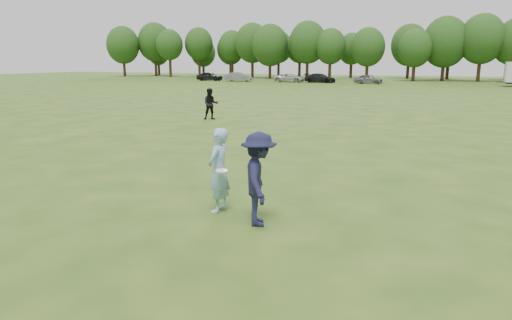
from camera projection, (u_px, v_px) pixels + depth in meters
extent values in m
plane|color=#284A15|center=(206.00, 218.00, 10.06)|extent=(200.00, 200.00, 0.00)
imported|color=#8BB7D8|center=(219.00, 170.00, 10.32)|extent=(0.46, 0.71, 1.93)
imported|color=#191A37|center=(259.00, 179.00, 9.48)|extent=(1.21, 1.47, 1.98)
imported|color=black|center=(211.00, 104.00, 26.53)|extent=(1.11, 1.04, 1.82)
imported|color=black|center=(210.00, 76.00, 76.84)|extent=(4.49, 2.10, 1.49)
imported|color=slate|center=(238.00, 77.00, 74.36)|extent=(4.61, 2.06, 1.47)
imported|color=#B5B5BA|center=(290.00, 78.00, 71.99)|extent=(4.96, 2.68, 1.32)
imported|color=black|center=(320.00, 78.00, 70.26)|extent=(5.07, 2.62, 1.41)
imported|color=slate|center=(368.00, 79.00, 66.86)|extent=(4.16, 1.84, 1.39)
cylinder|color=white|center=(222.00, 171.00, 10.00)|extent=(0.27, 0.27, 0.06)
cube|color=#333333|center=(501.00, 82.00, 60.34)|extent=(1.20, 0.15, 0.12)
cylinder|color=#332114|center=(124.00, 68.00, 97.88)|extent=(0.56, 0.56, 3.63)
ellipsoid|color=#1E3C14|center=(123.00, 45.00, 96.86)|extent=(6.88, 6.88, 7.91)
cylinder|color=#332114|center=(156.00, 66.00, 99.57)|extent=(0.56, 0.56, 4.13)
ellipsoid|color=#1E3C14|center=(155.00, 42.00, 98.47)|extent=(7.25, 7.25, 8.34)
cylinder|color=#332114|center=(170.00, 67.00, 93.95)|extent=(0.56, 0.56, 4.18)
ellipsoid|color=#1E3C14|center=(169.00, 45.00, 93.01)|extent=(5.42, 5.42, 6.23)
cylinder|color=#332114|center=(199.00, 66.00, 95.16)|extent=(0.56, 0.56, 4.26)
ellipsoid|color=#1E3C14|center=(199.00, 44.00, 94.18)|extent=(5.79, 5.79, 6.66)
cylinder|color=#332114|center=(232.00, 67.00, 93.95)|extent=(0.56, 0.56, 3.91)
ellipsoid|color=#1E3C14|center=(232.00, 46.00, 93.03)|extent=(5.47, 5.47, 6.29)
cylinder|color=#332114|center=(252.00, 68.00, 90.33)|extent=(0.56, 0.56, 3.83)
ellipsoid|color=#1E3C14|center=(252.00, 43.00, 89.31)|extent=(6.75, 6.75, 7.76)
cylinder|color=#332114|center=(270.00, 70.00, 85.84)|extent=(0.56, 0.56, 3.25)
ellipsoid|color=#1E3C14|center=(270.00, 45.00, 84.88)|extent=(6.76, 6.76, 7.78)
cylinder|color=#332114|center=(307.00, 69.00, 83.40)|extent=(0.56, 0.56, 3.71)
ellipsoid|color=#1E3C14|center=(308.00, 42.00, 82.39)|extent=(6.68, 6.68, 7.68)
cylinder|color=#332114|center=(330.00, 70.00, 81.41)|extent=(0.56, 0.56, 3.46)
ellipsoid|color=#1E3C14|center=(330.00, 46.00, 80.54)|extent=(5.49, 5.49, 6.31)
cylinder|color=#332114|center=(367.00, 71.00, 78.78)|extent=(0.56, 0.56, 3.14)
ellipsoid|color=#1E3C14|center=(368.00, 47.00, 77.91)|extent=(5.78, 5.78, 6.64)
cylinder|color=#332114|center=(413.00, 72.00, 75.58)|extent=(0.56, 0.56, 3.01)
ellipsoid|color=#1E3C14|center=(415.00, 48.00, 74.76)|extent=(5.46, 5.46, 6.28)
cylinder|color=#332114|center=(443.00, 71.00, 75.98)|extent=(0.56, 0.56, 3.23)
ellipsoid|color=#1E3C14|center=(445.00, 42.00, 74.98)|extent=(7.29, 7.29, 8.38)
cylinder|color=#332114|center=(479.00, 70.00, 73.75)|extent=(0.56, 0.56, 3.77)
ellipsoid|color=#1E3C14|center=(482.00, 39.00, 72.71)|extent=(6.95, 6.95, 8.00)
cylinder|color=#332114|center=(159.00, 69.00, 105.28)|extent=(0.56, 0.56, 2.97)
ellipsoid|color=#1E3C14|center=(158.00, 53.00, 104.52)|extent=(4.85, 4.85, 5.58)
cylinder|color=#332114|center=(204.00, 69.00, 102.00)|extent=(0.56, 0.56, 2.73)
ellipsoid|color=#1E3C14|center=(203.00, 53.00, 101.21)|extent=(5.45, 5.45, 6.27)
cylinder|color=#332114|center=(231.00, 69.00, 97.60)|extent=(0.56, 0.56, 3.25)
ellipsoid|color=#1E3C14|center=(230.00, 49.00, 96.73)|extent=(5.68, 5.68, 6.53)
cylinder|color=#332114|center=(278.00, 68.00, 96.45)|extent=(0.56, 0.56, 3.62)
ellipsoid|color=#1E3C14|center=(279.00, 47.00, 95.54)|extent=(5.80, 5.80, 6.67)
cylinder|color=#332114|center=(299.00, 68.00, 92.06)|extent=(0.56, 0.56, 3.61)
ellipsoid|color=#1E3C14|center=(300.00, 47.00, 91.16)|extent=(5.58, 5.58, 6.42)
cylinder|color=#332114|center=(351.00, 69.00, 88.59)|extent=(0.56, 0.56, 3.29)
ellipsoid|color=#1E3C14|center=(352.00, 49.00, 87.76)|extent=(5.30, 5.30, 6.09)
cylinder|color=#332114|center=(408.00, 70.00, 85.88)|extent=(0.56, 0.56, 3.28)
ellipsoid|color=#1E3C14|center=(410.00, 45.00, 84.91)|extent=(6.78, 6.78, 7.79)
cylinder|color=#332114|center=(447.00, 71.00, 81.83)|extent=(0.56, 0.56, 3.11)
ellipsoid|color=#1E3C14|center=(449.00, 49.00, 81.01)|extent=(5.34, 5.34, 6.14)
cylinder|color=#332114|center=(506.00, 70.00, 79.42)|extent=(0.56, 0.56, 3.50)
ellipsoid|color=#1E3C14|center=(509.00, 47.00, 78.61)|extent=(4.82, 4.82, 5.54)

